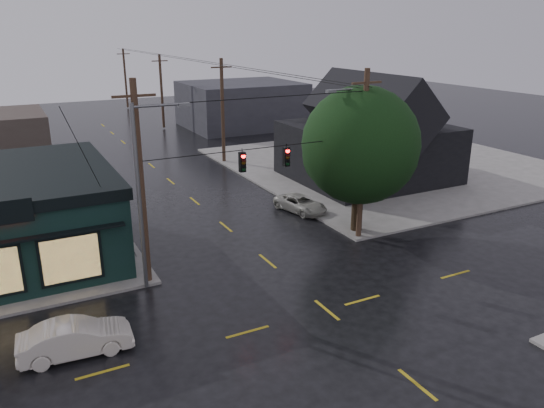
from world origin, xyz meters
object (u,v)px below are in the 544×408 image
corner_tree (361,145)px  utility_pole_ne (358,238)px  sedan_cream (75,338)px  suv_silver (301,204)px  utility_pole_nw (149,282)px

corner_tree → utility_pole_ne: corner_tree is taller
sedan_cream → suv_silver: sedan_cream is taller
utility_pole_ne → utility_pole_nw: bearing=180.0°
utility_pole_nw → suv_silver: (12.32, 5.87, 0.57)m
utility_pole_ne → suv_silver: size_ratio=2.47×
utility_pole_nw → utility_pole_ne: same height
utility_pole_nw → sedan_cream: utility_pole_nw is taller
suv_silver → sedan_cream: bearing=-160.0°
corner_tree → sedan_cream: bearing=-162.0°
utility_pole_nw → utility_pole_ne: size_ratio=1.00×
corner_tree → utility_pole_nw: corner_tree is taller
utility_pole_ne → suv_silver: (-0.68, 5.87, 0.57)m
utility_pole_nw → utility_pole_ne: (13.00, 0.00, 0.00)m
utility_pole_ne → sedan_cream: bearing=-164.3°
utility_pole_nw → sedan_cream: 6.42m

